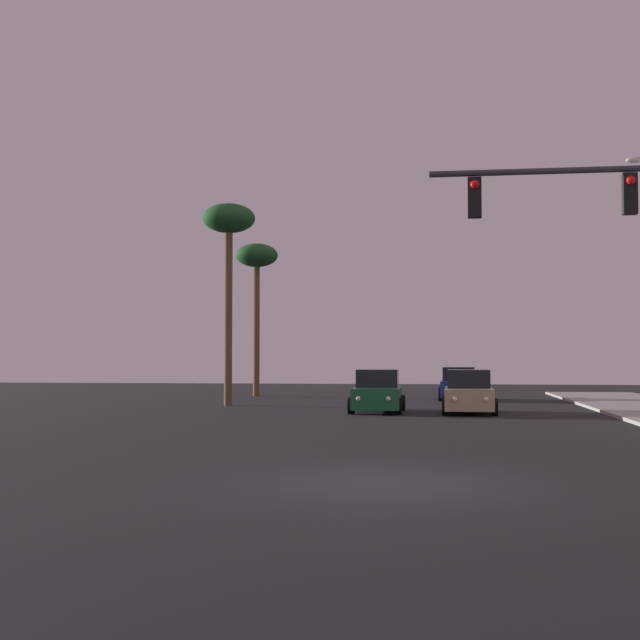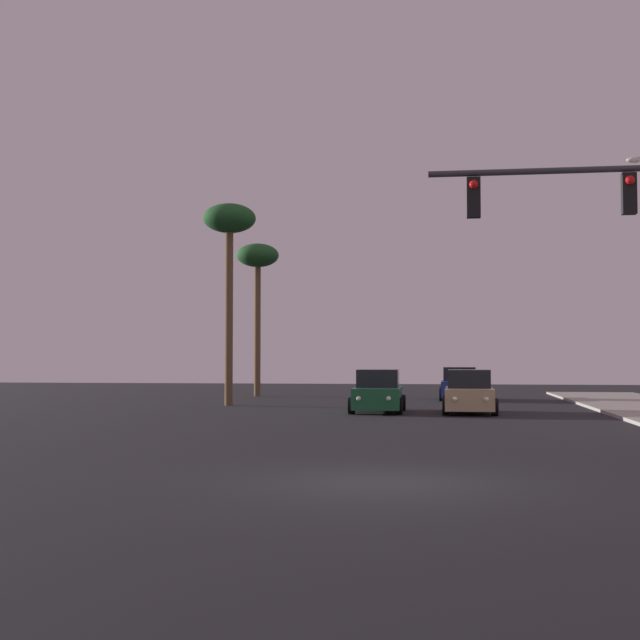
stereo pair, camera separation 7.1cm
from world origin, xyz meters
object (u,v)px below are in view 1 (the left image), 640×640
at_px(car_green, 378,393).
at_px(palm_tree_mid, 229,230).
at_px(car_tan, 469,394).
at_px(car_blue, 459,385).
at_px(palm_tree_far, 257,264).

relative_size(car_green, palm_tree_mid, 0.47).
bearing_deg(car_tan, car_blue, -88.25).
xyz_separation_m(car_blue, palm_tree_mid, (-10.38, -7.01, 7.19)).
bearing_deg(car_green, car_tan, 175.00).
distance_m(car_green, palm_tree_far, 17.50).
bearing_deg(car_blue, palm_tree_mid, 34.95).
relative_size(car_tan, palm_tree_far, 0.50).
xyz_separation_m(car_tan, palm_tree_far, (-11.44, 14.32, 6.73)).
relative_size(car_blue, palm_tree_far, 0.50).
height_order(car_tan, palm_tree_far, palm_tree_far).
bearing_deg(palm_tree_mid, car_tan, -22.17).
bearing_deg(palm_tree_far, palm_tree_mid, -85.17).
relative_size(car_blue, car_green, 1.00).
relative_size(car_blue, palm_tree_mid, 0.47).
distance_m(car_tan, palm_tree_far, 19.52).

